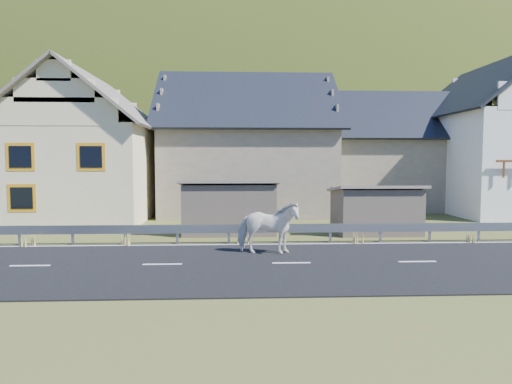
{
  "coord_description": "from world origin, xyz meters",
  "views": [
    {
      "loc": [
        -1.76,
        -13.97,
        3.25
      ],
      "look_at": [
        -0.93,
        3.96,
        1.99
      ],
      "focal_mm": 32.0,
      "sensor_mm": 36.0,
      "label": 1
    }
  ],
  "objects": [
    {
      "name": "ground",
      "position": [
        0.0,
        0.0,
        0.0
      ],
      "size": [
        160.0,
        160.0,
        0.0
      ],
      "primitive_type": "plane",
      "color": "#42461D",
      "rests_on": "ground"
    },
    {
      "name": "road",
      "position": [
        0.0,
        0.0,
        0.02
      ],
      "size": [
        60.0,
        7.0,
        0.04
      ],
      "primitive_type": "cube",
      "color": "black",
      "rests_on": "ground"
    },
    {
      "name": "lane_markings",
      "position": [
        0.0,
        0.0,
        0.04
      ],
      "size": [
        60.0,
        6.6,
        0.01
      ],
      "primitive_type": "cube",
      "color": "silver",
      "rests_on": "road"
    },
    {
      "name": "guardrail",
      "position": [
        -0.0,
        3.68,
        0.56
      ],
      "size": [
        28.1,
        0.09,
        0.75
      ],
      "color": "#93969B",
      "rests_on": "ground"
    },
    {
      "name": "shed_left",
      "position": [
        -2.0,
        6.5,
        1.1
      ],
      "size": [
        4.3,
        3.3,
        2.4
      ],
      "primitive_type": "cube",
      "color": "#695B4F",
      "rests_on": "ground"
    },
    {
      "name": "shed_right",
      "position": [
        4.5,
        6.0,
        1.0
      ],
      "size": [
        3.8,
        2.9,
        2.2
      ],
      "primitive_type": "cube",
      "color": "#695B4F",
      "rests_on": "ground"
    },
    {
      "name": "house_cream",
      "position": [
        -10.0,
        12.0,
        4.36
      ],
      "size": [
        7.8,
        9.8,
        8.3
      ],
      "color": "beige",
      "rests_on": "ground"
    },
    {
      "name": "house_stone_a",
      "position": [
        -1.0,
        15.0,
        4.63
      ],
      "size": [
        10.8,
        9.8,
        8.9
      ],
      "color": "gray",
      "rests_on": "ground"
    },
    {
      "name": "house_stone_b",
      "position": [
        9.0,
        17.0,
        4.24
      ],
      "size": [
        9.8,
        8.8,
        8.1
      ],
      "color": "gray",
      "rests_on": "ground"
    },
    {
      "name": "house_white",
      "position": [
        15.0,
        14.0,
        5.06
      ],
      "size": [
        8.8,
        10.8,
        9.7
      ],
      "color": "white",
      "rests_on": "ground"
    },
    {
      "name": "mountain",
      "position": [
        5.0,
        180.0,
        -20.0
      ],
      "size": [
        440.0,
        280.0,
        260.0
      ],
      "primitive_type": "ellipsoid",
      "color": "#2A3B12",
      "rests_on": "ground"
    },
    {
      "name": "conifer_patch",
      "position": [
        -55.0,
        110.0,
        6.0
      ],
      "size": [
        76.0,
        50.0,
        28.0
      ],
      "primitive_type": "ellipsoid",
      "color": "black",
      "rests_on": "ground"
    },
    {
      "name": "horse",
      "position": [
        -0.64,
        1.48,
        0.95
      ],
      "size": [
        1.24,
        2.25,
        1.81
      ],
      "primitive_type": "imported",
      "rotation": [
        0.0,
        0.0,
        1.44
      ],
      "color": "white",
      "rests_on": "road"
    }
  ]
}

